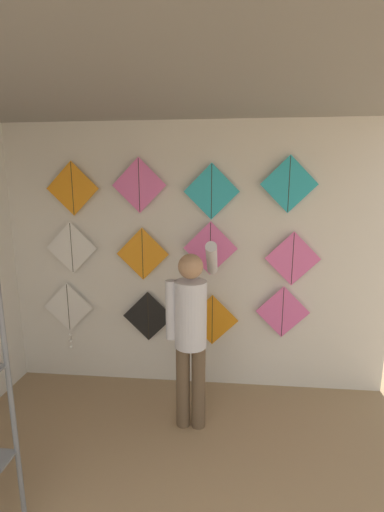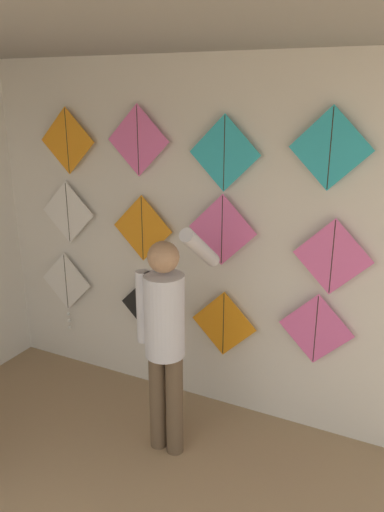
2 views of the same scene
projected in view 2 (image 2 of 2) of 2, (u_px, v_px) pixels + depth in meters
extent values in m
cube|color=silver|center=(185.00, 239.00, 4.02)|extent=(4.40, 0.06, 2.80)
cylinder|color=brown|center=(158.00, 400.00, 3.64)|extent=(0.12, 0.12, 0.79)
cylinder|color=brown|center=(175.00, 405.00, 3.58)|extent=(0.12, 0.12, 0.79)
cylinder|color=silver|center=(164.00, 316.00, 3.39)|extent=(0.28, 0.28, 0.59)
sphere|color=tan|center=(163.00, 257.00, 3.26)|extent=(0.21, 0.21, 0.21)
cylinder|color=silver|center=(143.00, 307.00, 3.46)|extent=(0.10, 0.10, 0.52)
cylinder|color=silver|center=(201.00, 248.00, 3.36)|extent=(0.10, 0.49, 0.38)
cube|color=white|center=(66.00, 282.00, 4.62)|extent=(0.55, 0.01, 0.55)
cylinder|color=black|center=(66.00, 282.00, 4.62)|extent=(0.01, 0.01, 0.53)
sphere|color=white|center=(68.00, 314.00, 4.72)|extent=(0.04, 0.04, 0.04)
sphere|color=white|center=(69.00, 321.00, 4.74)|extent=(0.04, 0.04, 0.04)
sphere|color=white|center=(69.00, 327.00, 4.76)|extent=(0.04, 0.04, 0.04)
cube|color=black|center=(149.00, 306.00, 4.27)|extent=(0.55, 0.01, 0.55)
cylinder|color=black|center=(149.00, 306.00, 4.27)|extent=(0.01, 0.01, 0.53)
cube|color=orange|center=(224.00, 324.00, 3.98)|extent=(0.55, 0.01, 0.55)
cylinder|color=black|center=(223.00, 324.00, 3.98)|extent=(0.01, 0.01, 0.53)
cube|color=pink|center=(316.00, 329.00, 3.64)|extent=(0.55, 0.01, 0.55)
cylinder|color=black|center=(316.00, 329.00, 3.64)|extent=(0.01, 0.01, 0.53)
cube|color=white|center=(68.00, 213.00, 4.38)|extent=(0.55, 0.01, 0.55)
cylinder|color=black|center=(68.00, 213.00, 4.38)|extent=(0.01, 0.01, 0.53)
cube|color=orange|center=(142.00, 228.00, 4.07)|extent=(0.55, 0.01, 0.55)
cylinder|color=black|center=(142.00, 228.00, 4.07)|extent=(0.01, 0.01, 0.53)
cube|color=pink|center=(222.00, 230.00, 3.75)|extent=(0.55, 0.01, 0.55)
cylinder|color=black|center=(222.00, 230.00, 3.75)|extent=(0.01, 0.01, 0.53)
cube|color=pink|center=(332.00, 257.00, 3.43)|extent=(0.55, 0.01, 0.55)
cylinder|color=black|center=(332.00, 257.00, 3.43)|extent=(0.01, 0.01, 0.53)
cube|color=orange|center=(67.00, 141.00, 4.16)|extent=(0.55, 0.01, 0.55)
cylinder|color=black|center=(67.00, 141.00, 4.16)|extent=(0.01, 0.01, 0.53)
cube|color=pink|center=(138.00, 141.00, 3.86)|extent=(0.55, 0.01, 0.55)
cylinder|color=black|center=(138.00, 141.00, 3.85)|extent=(0.01, 0.01, 0.53)
cube|color=#28B2C6|center=(224.00, 153.00, 3.57)|extent=(0.55, 0.01, 0.55)
cylinder|color=black|center=(224.00, 153.00, 3.57)|extent=(0.01, 0.01, 0.53)
cube|color=#28B2C6|center=(330.00, 149.00, 3.23)|extent=(0.55, 0.01, 0.55)
cylinder|color=black|center=(330.00, 149.00, 3.23)|extent=(0.01, 0.01, 0.53)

